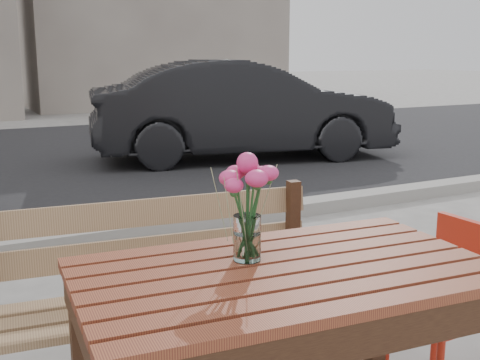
{
  "coord_description": "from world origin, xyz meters",
  "views": [
    {
      "loc": [
        -0.9,
        -1.55,
        1.47
      ],
      "look_at": [
        -0.02,
        0.15,
        1.06
      ],
      "focal_mm": 45.0,
      "sensor_mm": 36.0,
      "label": 1
    }
  ],
  "objects_px": {
    "red_chair": "(453,295)",
    "main_vase": "(247,194)",
    "main_table": "(285,307)",
    "parked_car": "(242,110)"
  },
  "relations": [
    {
      "from": "main_table",
      "to": "red_chair",
      "type": "distance_m",
      "value": 1.04
    },
    {
      "from": "main_table",
      "to": "red_chair",
      "type": "relative_size",
      "value": 1.8
    },
    {
      "from": "parked_car",
      "to": "red_chair",
      "type": "bearing_deg",
      "value": 173.23
    },
    {
      "from": "red_chair",
      "to": "main_vase",
      "type": "xyz_separation_m",
      "value": [
        -1.06,
        -0.1,
        0.59
      ]
    },
    {
      "from": "main_table",
      "to": "red_chair",
      "type": "height_order",
      "value": "main_table"
    },
    {
      "from": "main_table",
      "to": "parked_car",
      "type": "relative_size",
      "value": 0.33
    },
    {
      "from": "main_vase",
      "to": "parked_car",
      "type": "xyz_separation_m",
      "value": [
        3.04,
        5.84,
        -0.34
      ]
    },
    {
      "from": "main_vase",
      "to": "parked_car",
      "type": "bearing_deg",
      "value": 62.54
    },
    {
      "from": "main_vase",
      "to": "parked_car",
      "type": "distance_m",
      "value": 6.59
    },
    {
      "from": "main_table",
      "to": "parked_car",
      "type": "bearing_deg",
      "value": 68.13
    }
  ]
}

